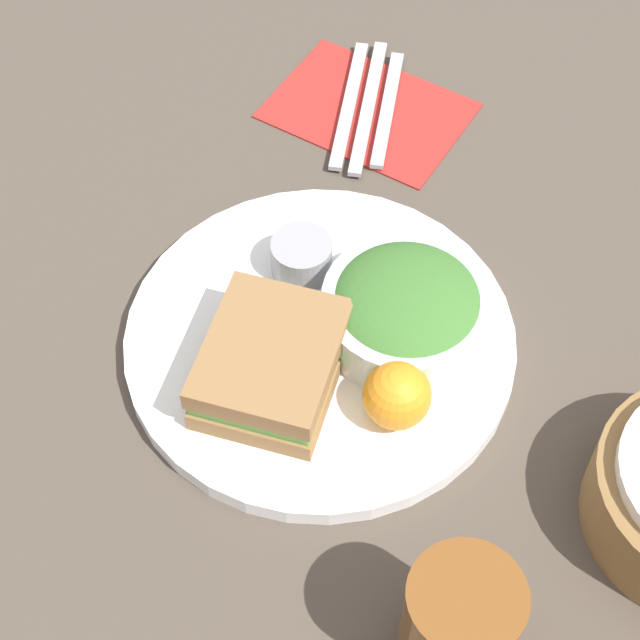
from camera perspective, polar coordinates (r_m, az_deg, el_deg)
The scene contains 11 objects.
ground_plane at distance 0.85m, azimuth 0.00°, elevation -1.43°, with size 4.00×4.00×0.00m, color #4C4238.
plate at distance 0.84m, azimuth 0.00°, elevation -1.12°, with size 0.31×0.31×0.02m, color white.
sandwich at distance 0.79m, azimuth -2.61°, elevation -2.35°, with size 0.14×0.12×0.05m.
salad_bowl at distance 0.82m, azimuth 4.62°, elevation 0.58°, with size 0.13×0.13×0.05m.
dressing_cup at distance 0.86m, azimuth -0.98°, elevation 3.38°, with size 0.05×0.05×0.03m, color #99999E.
orange_wedge at distance 0.77m, azimuth 4.13°, elevation -4.04°, with size 0.05×0.05×0.05m, color orange.
drink_glass at distance 0.69m, azimuth 7.40°, elevation -15.92°, with size 0.07×0.07×0.11m, color brown.
napkin at distance 1.02m, azimuth 2.58°, elevation 11.13°, with size 0.13×0.18×0.00m, color #B22823.
fork at distance 1.02m, azimuth 1.57°, elevation 11.44°, with size 0.17×0.01×0.01m, color #B2B2B7.
knife at distance 1.01m, azimuth 2.59°, elevation 11.32°, with size 0.18×0.01×0.01m, color #B2B2B7.
spoon at distance 1.01m, azimuth 3.62°, elevation 11.19°, with size 0.15×0.01×0.01m, color #B2B2B7.
Camera 1 is at (0.40, 0.25, 0.70)m, focal length 60.00 mm.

